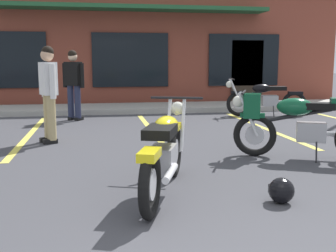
# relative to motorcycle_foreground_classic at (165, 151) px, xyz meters

# --- Properties ---
(ground_plane) EXTENTS (80.00, 80.00, 0.00)m
(ground_plane) POSITION_rel_motorcycle_foreground_classic_xyz_m (0.41, 0.75, -0.46)
(ground_plane) COLOR #3D3D42
(sidewalk_kerb) EXTENTS (22.00, 1.80, 0.14)m
(sidewalk_kerb) POSITION_rel_motorcycle_foreground_classic_xyz_m (0.41, 7.69, -0.39)
(sidewalk_kerb) COLOR #A8A59E
(sidewalk_kerb) RESTS_ON ground_plane
(brick_storefront_building) EXTENTS (14.19, 6.39, 3.81)m
(brick_storefront_building) POSITION_rel_motorcycle_foreground_classic_xyz_m (0.41, 11.87, 1.45)
(brick_storefront_building) COLOR brown
(brick_storefront_building) RESTS_ON ground_plane
(painted_stall_lines) EXTENTS (9.76, 4.80, 0.01)m
(painted_stall_lines) POSITION_rel_motorcycle_foreground_classic_xyz_m (0.41, 4.09, -0.46)
(painted_stall_lines) COLOR #DBCC4C
(painted_stall_lines) RESTS_ON ground_plane
(motorcycle_foreground_classic) EXTENTS (1.01, 2.03, 0.98)m
(motorcycle_foreground_classic) POSITION_rel_motorcycle_foreground_classic_xyz_m (0.00, 0.00, 0.00)
(motorcycle_foreground_classic) COLOR black
(motorcycle_foreground_classic) RESTS_ON ground_plane
(motorcycle_silver_naked) EXTENTS (2.10, 0.75, 0.98)m
(motorcycle_silver_naked) POSITION_rel_motorcycle_foreground_classic_xyz_m (3.63, 5.88, 0.00)
(motorcycle_silver_naked) COLOR black
(motorcycle_silver_naked) RESTS_ON ground_plane
(motorcycle_blue_standard) EXTENTS (1.98, 1.14, 0.98)m
(motorcycle_blue_standard) POSITION_rel_motorcycle_foreground_classic_xyz_m (2.18, 1.30, 0.07)
(motorcycle_blue_standard) COLOR black
(motorcycle_blue_standard) RESTS_ON ground_plane
(person_in_black_shirt) EXTENTS (0.55, 0.42, 1.68)m
(person_in_black_shirt) POSITION_rel_motorcycle_foreground_classic_xyz_m (-1.23, 5.91, 0.49)
(person_in_black_shirt) COLOR black
(person_in_black_shirt) RESTS_ON ground_plane
(person_in_shorts_foreground) EXTENTS (0.38, 0.59, 1.68)m
(person_in_shorts_foreground) POSITION_rel_motorcycle_foreground_classic_xyz_m (-1.51, 3.15, 0.49)
(person_in_shorts_foreground) COLOR black
(person_in_shorts_foreground) RESTS_ON ground_plane
(helmet_on_pavement) EXTENTS (0.26, 0.26, 0.26)m
(helmet_on_pavement) POSITION_rel_motorcycle_foreground_classic_xyz_m (1.11, -0.51, -0.33)
(helmet_on_pavement) COLOR black
(helmet_on_pavement) RESTS_ON ground_plane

